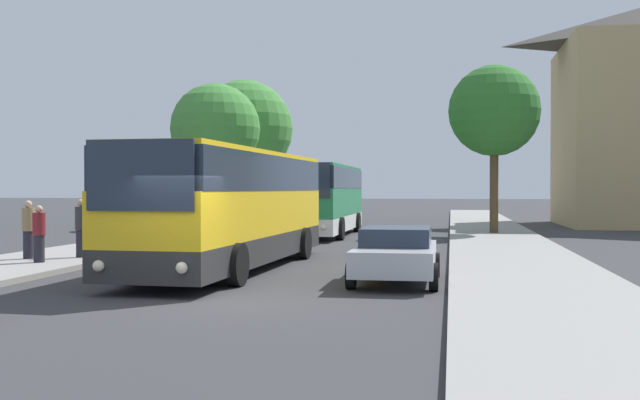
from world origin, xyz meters
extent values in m
plane|color=#38383A|center=(0.00, 0.00, 0.00)|extent=(300.00, 300.00, 0.00)
cube|color=gray|center=(7.00, 0.00, 0.07)|extent=(4.00, 120.00, 0.15)
cube|color=#2D2D2D|center=(-0.95, 5.62, 0.62)|extent=(2.95, 11.39, 0.70)
cube|color=yellow|center=(-0.95, 5.62, 1.58)|extent=(2.95, 11.39, 1.21)
cube|color=#232D3D|center=(-0.95, 5.62, 2.66)|extent=(2.97, 11.17, 0.95)
cube|color=yellow|center=(-0.95, 5.62, 3.19)|extent=(2.90, 11.17, 0.12)
cube|color=#232D3D|center=(-1.14, -0.06, 2.51)|extent=(2.32, 0.14, 1.45)
sphere|color=#F4EAC1|center=(-2.04, -0.05, 0.66)|extent=(0.24, 0.24, 0.24)
sphere|color=#F4EAC1|center=(-0.23, -0.11, 0.66)|extent=(0.24, 0.24, 0.24)
cylinder|color=black|center=(-2.35, 2.27, 0.50)|extent=(0.33, 1.01, 1.00)
cylinder|color=black|center=(0.23, 2.19, 0.50)|extent=(0.33, 1.01, 1.00)
cylinder|color=black|center=(-2.12, 9.06, 0.50)|extent=(0.33, 1.01, 1.00)
cylinder|color=black|center=(0.45, 8.97, 0.50)|extent=(0.33, 1.01, 1.00)
cube|color=silver|center=(-0.99, 20.82, 0.62)|extent=(2.66, 10.44, 0.70)
cube|color=#23844C|center=(-0.99, 20.82, 1.61)|extent=(2.66, 10.44, 1.27)
cube|color=#232D3D|center=(-0.99, 20.82, 2.72)|extent=(2.68, 10.23, 0.95)
cube|color=#23844C|center=(-0.99, 20.82, 3.25)|extent=(2.61, 10.23, 0.12)
cube|color=#232D3D|center=(-0.95, 15.58, 2.57)|extent=(2.33, 0.08, 1.45)
sphere|color=#F4EAC1|center=(-1.85, 15.55, 0.66)|extent=(0.24, 0.24, 0.24)
sphere|color=#F4EAC1|center=(-0.04, 15.56, 0.66)|extent=(0.24, 0.24, 0.24)
cylinder|color=black|center=(-2.26, 17.68, 0.50)|extent=(0.31, 1.00, 1.00)
cylinder|color=black|center=(0.33, 17.70, 0.50)|extent=(0.31, 1.00, 1.00)
cylinder|color=black|center=(-2.30, 23.93, 0.50)|extent=(0.31, 1.00, 1.00)
cylinder|color=black|center=(0.28, 23.95, 0.50)|extent=(0.31, 1.00, 1.00)
cube|color=#B7B7BC|center=(3.77, 3.49, 0.60)|extent=(1.83, 4.25, 0.57)
cube|color=#232D3D|center=(3.77, 3.66, 1.10)|extent=(1.61, 2.21, 0.43)
cylinder|color=black|center=(4.68, 2.18, 0.31)|extent=(0.20, 0.62, 0.62)
cylinder|color=black|center=(2.87, 2.17, 0.31)|extent=(0.20, 0.62, 0.62)
cylinder|color=black|center=(4.67, 4.81, 0.31)|extent=(0.20, 0.62, 0.62)
cylinder|color=black|center=(2.85, 4.80, 0.31)|extent=(0.20, 0.62, 0.62)
cylinder|color=#23232D|center=(-6.43, 5.16, 0.53)|extent=(0.30, 0.30, 0.77)
cylinder|color=maroon|center=(-6.43, 5.16, 1.24)|extent=(0.36, 0.36, 0.64)
sphere|color=tan|center=(-6.43, 5.16, 1.66)|extent=(0.21, 0.21, 0.21)
cylinder|color=#23232D|center=(-6.02, 6.81, 0.57)|extent=(0.30, 0.30, 0.84)
cylinder|color=#333338|center=(-6.02, 6.81, 1.34)|extent=(0.36, 0.36, 0.70)
sphere|color=tan|center=(-6.02, 6.81, 1.80)|extent=(0.23, 0.23, 0.23)
cylinder|color=#23232D|center=(-7.34, 6.10, 0.56)|extent=(0.30, 0.30, 0.82)
cylinder|color=olive|center=(-7.34, 6.10, 1.32)|extent=(0.36, 0.36, 0.69)
sphere|color=tan|center=(-7.34, 6.10, 1.77)|extent=(0.22, 0.22, 0.22)
cylinder|color=#513D23|center=(-8.16, 32.59, 1.95)|extent=(0.40, 0.40, 3.60)
sphere|color=#428938|center=(-8.16, 32.59, 6.12)|extent=(6.30, 6.30, 6.30)
cylinder|color=brown|center=(-8.20, 26.67, 1.95)|extent=(0.40, 0.40, 3.60)
sphere|color=#428938|center=(-8.20, 26.67, 5.67)|extent=(5.11, 5.11, 5.11)
cylinder|color=#513D23|center=(7.05, 21.94, 2.23)|extent=(0.40, 0.40, 4.16)
sphere|color=#2D7028|center=(7.05, 21.94, 5.92)|extent=(4.30, 4.30, 4.30)
camera|label=1|loc=(5.05, -14.27, 2.24)|focal=42.00mm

